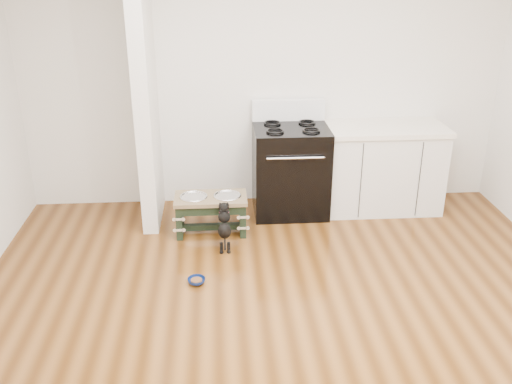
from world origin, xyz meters
name	(u,v)px	position (x,y,z in m)	size (l,w,h in m)	color
ground	(292,337)	(0.00, 0.00, 0.00)	(5.00, 5.00, 0.00)	#49280D
room_shell	(298,121)	(0.00, 0.00, 1.62)	(5.00, 5.00, 5.00)	silver
partition_wall	(145,89)	(-1.18, 2.10, 1.35)	(0.15, 0.80, 2.70)	silver
oven_range	(290,169)	(0.25, 2.16, 0.48)	(0.76, 0.69, 1.14)	black
cabinet_run	(382,168)	(1.23, 2.18, 0.45)	(1.24, 0.64, 0.91)	silver
dog_feeder	(211,207)	(-0.58, 1.70, 0.27)	(0.70, 0.37, 0.40)	black
puppy	(224,225)	(-0.46, 1.38, 0.23)	(0.12, 0.36, 0.42)	black
floor_bowl	(196,281)	(-0.71, 0.77, 0.02)	(0.18, 0.18, 0.05)	navy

